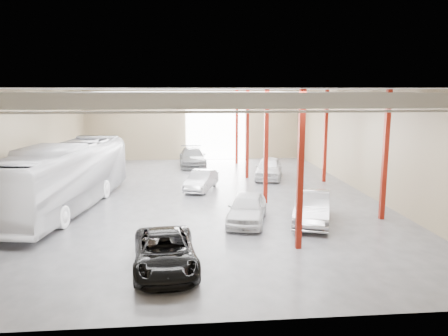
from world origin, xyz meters
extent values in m
cube|color=#46464B|center=(0.00, 0.00, 0.00)|extent=(22.00, 32.00, 0.01)
cube|color=beige|center=(0.00, 0.00, 7.00)|extent=(22.00, 32.00, 0.12)
cube|color=brown|center=(0.00, 16.00, 3.50)|extent=(22.00, 0.12, 7.00)
cube|color=brown|center=(0.00, -16.00, 3.50)|extent=(22.00, 0.12, 7.00)
cube|color=brown|center=(-11.00, 0.00, 3.50)|extent=(0.12, 32.00, 7.00)
cube|color=brown|center=(11.00, 0.00, 3.50)|extent=(0.12, 32.00, 7.00)
cube|color=white|center=(2.00, 15.85, 2.50)|extent=(6.00, 0.20, 5.00)
cube|color=maroon|center=(3.80, -10.00, 3.50)|extent=(0.25, 0.25, 7.00)
cube|color=maroon|center=(3.80, -2.00, 3.50)|extent=(0.25, 0.25, 7.00)
cube|color=maroon|center=(3.80, 6.00, 3.50)|extent=(0.25, 0.25, 7.00)
cube|color=maroon|center=(3.80, 13.00, 3.50)|extent=(0.25, 0.25, 7.00)
cube|color=maroon|center=(9.50, -6.00, 3.50)|extent=(0.25, 0.25, 7.00)
cube|color=maroon|center=(9.50, 4.00, 3.50)|extent=(0.25, 0.25, 7.00)
cube|color=beige|center=(0.00, -12.00, 6.55)|extent=(21.60, 0.15, 0.60)
cube|color=beige|center=(0.00, -12.00, 6.15)|extent=(21.60, 0.10, 0.10)
cube|color=beige|center=(0.00, -6.00, 6.55)|extent=(21.60, 0.15, 0.60)
cube|color=beige|center=(0.00, -6.00, 6.15)|extent=(21.60, 0.10, 0.10)
cube|color=beige|center=(0.00, 0.00, 6.55)|extent=(21.60, 0.15, 0.60)
cube|color=beige|center=(0.00, 0.00, 6.15)|extent=(21.60, 0.10, 0.10)
cube|color=beige|center=(0.00, 6.00, 6.55)|extent=(21.60, 0.15, 0.60)
cube|color=beige|center=(0.00, 6.00, 6.15)|extent=(21.60, 0.10, 0.10)
cube|color=beige|center=(0.00, 12.00, 6.55)|extent=(21.60, 0.15, 0.60)
cube|color=beige|center=(0.00, 12.00, 6.15)|extent=(21.60, 0.10, 0.10)
imported|color=white|center=(-8.25, -2.30, 1.95)|extent=(5.43, 14.33, 3.90)
imported|color=black|center=(-2.00, -11.82, 0.72)|extent=(2.82, 5.37, 1.44)
imported|color=silver|center=(2.08, -6.00, 0.80)|extent=(2.96, 4.99, 1.59)
imported|color=#BCBCC1|center=(-0.04, 1.95, 0.69)|extent=(2.74, 4.42, 1.37)
imported|color=slate|center=(-0.45, 12.00, 0.84)|extent=(2.51, 5.84, 1.68)
imported|color=silver|center=(5.50, -6.34, 0.83)|extent=(3.28, 5.37, 1.67)
imported|color=white|center=(5.50, 5.61, 0.84)|extent=(3.18, 5.28, 1.68)
camera|label=1|loc=(-1.18, -28.16, 6.92)|focal=35.00mm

